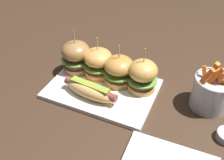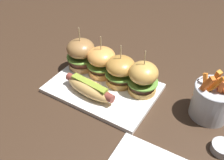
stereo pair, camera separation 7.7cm
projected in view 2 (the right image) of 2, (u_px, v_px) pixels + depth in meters
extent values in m
plane|color=#382619|center=(103.00, 90.00, 0.82)|extent=(3.00, 3.00, 0.00)
cube|color=white|center=(103.00, 88.00, 0.82)|extent=(0.33, 0.23, 0.01)
ellipsoid|color=#E1B061|center=(90.00, 88.00, 0.77)|extent=(0.17, 0.07, 0.05)
cylinder|color=brown|center=(89.00, 87.00, 0.76)|extent=(0.18, 0.04, 0.02)
cube|color=olive|center=(89.00, 83.00, 0.75)|extent=(0.13, 0.03, 0.01)
cylinder|color=olive|center=(82.00, 64.00, 0.89)|extent=(0.09, 0.09, 0.02)
cylinder|color=#592E23|center=(82.00, 59.00, 0.87)|extent=(0.08, 0.08, 0.02)
cylinder|color=#6B9E3D|center=(81.00, 56.00, 0.87)|extent=(0.10, 0.10, 0.00)
ellipsoid|color=olive|center=(81.00, 48.00, 0.85)|extent=(0.09, 0.09, 0.06)
cylinder|color=tan|center=(79.00, 36.00, 0.82)|extent=(0.00, 0.00, 0.06)
cylinder|color=#D89146|center=(102.00, 71.00, 0.86)|extent=(0.09, 0.09, 0.02)
cylinder|color=#49291B|center=(102.00, 66.00, 0.85)|extent=(0.08, 0.08, 0.02)
cylinder|color=#6B9E3D|center=(101.00, 64.00, 0.84)|extent=(0.10, 0.10, 0.00)
ellipsoid|color=#D89146|center=(101.00, 56.00, 0.82)|extent=(0.09, 0.09, 0.05)
cylinder|color=tan|center=(101.00, 45.00, 0.79)|extent=(0.00, 0.00, 0.06)
cylinder|color=#B07C37|center=(120.00, 80.00, 0.82)|extent=(0.09, 0.09, 0.02)
cylinder|color=#422515|center=(120.00, 75.00, 0.81)|extent=(0.08, 0.08, 0.01)
cylinder|color=#609338|center=(120.00, 73.00, 0.80)|extent=(0.10, 0.10, 0.00)
ellipsoid|color=#B07C37|center=(120.00, 66.00, 0.79)|extent=(0.09, 0.09, 0.05)
cylinder|color=tan|center=(121.00, 54.00, 0.76)|extent=(0.00, 0.00, 0.06)
cylinder|color=gold|center=(142.00, 89.00, 0.79)|extent=(0.09, 0.09, 0.02)
cylinder|color=#462A1C|center=(142.00, 84.00, 0.78)|extent=(0.08, 0.08, 0.02)
cylinder|color=#609338|center=(143.00, 81.00, 0.77)|extent=(0.09, 0.09, 0.00)
ellipsoid|color=gold|center=(143.00, 73.00, 0.75)|extent=(0.09, 0.09, 0.06)
cylinder|color=tan|center=(145.00, 60.00, 0.72)|extent=(0.00, 0.00, 0.06)
cylinder|color=#B7BABF|center=(212.00, 102.00, 0.71)|extent=(0.11, 0.11, 0.10)
torus|color=#A8AAB2|center=(216.00, 88.00, 0.67)|extent=(0.11, 0.11, 0.01)
cube|color=orange|center=(222.00, 94.00, 0.67)|extent=(0.04, 0.03, 0.06)
cube|color=orange|center=(211.00, 89.00, 0.67)|extent=(0.05, 0.02, 0.09)
cube|color=#D65F28|center=(220.00, 91.00, 0.67)|extent=(0.02, 0.03, 0.08)
cube|color=orange|center=(211.00, 86.00, 0.70)|extent=(0.02, 0.04, 0.06)
cube|color=orange|center=(220.00, 88.00, 0.68)|extent=(0.03, 0.04, 0.07)
cube|color=orange|center=(212.00, 87.00, 0.69)|extent=(0.02, 0.03, 0.06)
cube|color=orange|center=(215.00, 81.00, 0.70)|extent=(0.03, 0.04, 0.08)
cube|color=orange|center=(204.00, 88.00, 0.67)|extent=(0.05, 0.02, 0.09)
cube|color=orange|center=(205.00, 87.00, 0.69)|extent=(0.03, 0.04, 0.07)
cylinder|color=#B7BABF|center=(222.00, 148.00, 0.63)|extent=(0.06, 0.06, 0.02)
cylinder|color=#9E3323|center=(223.00, 146.00, 0.63)|extent=(0.05, 0.05, 0.00)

